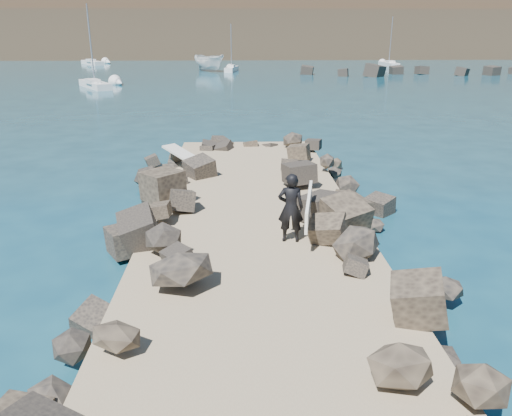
# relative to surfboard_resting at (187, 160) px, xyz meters

# --- Properties ---
(ground) EXTENTS (800.00, 800.00, 0.00)m
(ground) POSITION_rel_surfboard_resting_xyz_m (2.35, -5.83, -1.04)
(ground) COLOR #0F384C
(ground) RESTS_ON ground
(jetty) EXTENTS (6.00, 26.00, 0.60)m
(jetty) POSITION_rel_surfboard_resting_xyz_m (2.35, -7.83, -0.74)
(jetty) COLOR #8C7759
(jetty) RESTS_ON ground
(riprap_left) EXTENTS (2.60, 22.00, 1.00)m
(riprap_left) POSITION_rel_surfboard_resting_xyz_m (-0.55, -7.33, -0.54)
(riprap_left) COLOR #272321
(riprap_left) RESTS_ON ground
(riprap_right) EXTENTS (2.60, 22.00, 1.00)m
(riprap_right) POSITION_rel_surfboard_resting_xyz_m (5.25, -7.33, -0.54)
(riprap_right) COLOR black
(riprap_right) RESTS_ON ground
(breakwater_secondary) EXTENTS (52.00, 4.00, 1.20)m
(breakwater_secondary) POSITION_rel_surfboard_resting_xyz_m (37.35, 49.17, -0.44)
(breakwater_secondary) COLOR black
(breakwater_secondary) RESTS_ON ground
(surfboard_resting) EXTENTS (2.11, 2.17, 0.08)m
(surfboard_resting) POSITION_rel_surfboard_resting_xyz_m (0.00, 0.00, 0.00)
(surfboard_resting) COLOR silver
(surfboard_resting) RESTS_ON riprap_left
(boat_imported) EXTENTS (5.78, 6.57, 2.48)m
(boat_imported) POSITION_rel_surfboard_resting_xyz_m (-2.01, 56.55, 0.20)
(boat_imported) COLOR white
(boat_imported) RESTS_ON ground
(surfer_with_board) EXTENTS (1.03, 2.19, 1.79)m
(surfer_with_board) POSITION_rel_surfboard_resting_xyz_m (3.29, -6.83, 0.46)
(surfer_with_board) COLOR black
(surfer_with_board) RESTS_ON jetty
(sailboat_b) EXTENTS (2.07, 5.50, 6.66)m
(sailboat_b) POSITION_rel_surfboard_resting_xyz_m (1.17, 56.32, -0.69)
(sailboat_b) COLOR silver
(sailboat_b) RESTS_ON ground
(sailboat_d) EXTENTS (1.82, 6.56, 7.88)m
(sailboat_d) POSITION_rel_surfboard_resting_xyz_m (27.11, 66.22, -0.69)
(sailboat_d) COLOR silver
(sailboat_d) RESTS_ON ground
(sailboat_a) EXTENTS (4.82, 6.68, 8.31)m
(sailboat_a) POSITION_rel_surfboard_resting_xyz_m (-12.83, 35.06, -0.69)
(sailboat_a) COLOR silver
(sailboat_a) RESTS_ON ground
(sailboat_e) EXTENTS (5.25, 6.62, 8.44)m
(sailboat_e) POSITION_rel_surfboard_resting_xyz_m (-23.17, 72.40, -0.69)
(sailboat_e) COLOR silver
(sailboat_e) RESTS_ON ground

